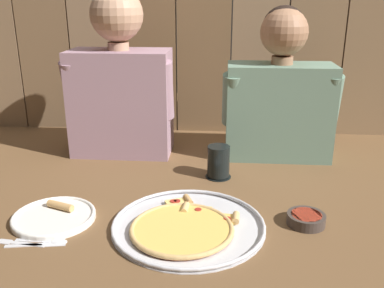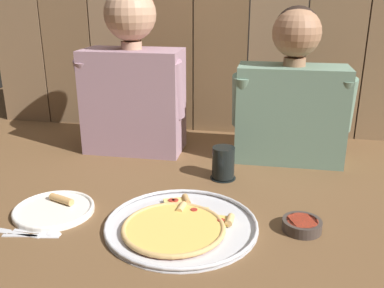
# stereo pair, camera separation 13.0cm
# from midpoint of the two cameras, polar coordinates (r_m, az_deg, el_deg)

# --- Properties ---
(ground_plane) EXTENTS (3.20, 3.20, 0.00)m
(ground_plane) POSITION_cam_midpoint_polar(r_m,az_deg,el_deg) (1.28, 2.03, -9.12)
(ground_plane) COLOR brown
(pizza_tray) EXTENTS (0.43, 0.43, 0.03)m
(pizza_tray) POSITION_cam_midpoint_polar(r_m,az_deg,el_deg) (1.20, 1.41, -10.90)
(pizza_tray) COLOR silver
(pizza_tray) RESTS_ON ground
(dinner_plate) EXTENTS (0.24, 0.24, 0.03)m
(dinner_plate) POSITION_cam_midpoint_polar(r_m,az_deg,el_deg) (1.32, -15.30, -8.50)
(dinner_plate) COLOR white
(dinner_plate) RESTS_ON ground
(drinking_glass) EXTENTS (0.09, 0.09, 0.12)m
(drinking_glass) POSITION_cam_midpoint_polar(r_m,az_deg,el_deg) (1.49, 6.71, -2.62)
(drinking_glass) COLOR black
(drinking_glass) RESTS_ON ground
(dipping_bowl) EXTENTS (0.11, 0.11, 0.03)m
(dipping_bowl) POSITION_cam_midpoint_polar(r_m,az_deg,el_deg) (1.24, 17.49, -10.32)
(dipping_bowl) COLOR #3D332D
(dipping_bowl) RESTS_ON ground
(table_fork) EXTENTS (0.13, 0.03, 0.01)m
(table_fork) POSITION_cam_midpoint_polar(r_m,az_deg,el_deg) (1.25, -19.72, -11.21)
(table_fork) COLOR silver
(table_fork) RESTS_ON ground
(table_knife) EXTENTS (0.16, 0.04, 0.01)m
(table_knife) POSITION_cam_midpoint_polar(r_m,az_deg,el_deg) (1.22, -17.80, -11.65)
(table_knife) COLOR silver
(table_knife) RESTS_ON ground
(table_spoon) EXTENTS (0.14, 0.03, 0.01)m
(table_spoon) POSITION_cam_midpoint_polar(r_m,az_deg,el_deg) (1.22, -16.10, -11.37)
(table_spoon) COLOR silver
(table_spoon) RESTS_ON ground
(diner_left) EXTENTS (0.42, 0.21, 0.65)m
(diner_left) POSITION_cam_midpoint_polar(r_m,az_deg,el_deg) (1.71, -5.75, 8.99)
(diner_left) COLOR gray
(diner_left) RESTS_ON ground
(diner_right) EXTENTS (0.44, 0.20, 0.58)m
(diner_right) POSITION_cam_midpoint_polar(r_m,az_deg,el_deg) (1.66, 15.46, 6.47)
(diner_right) COLOR slate
(diner_right) RESTS_ON ground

